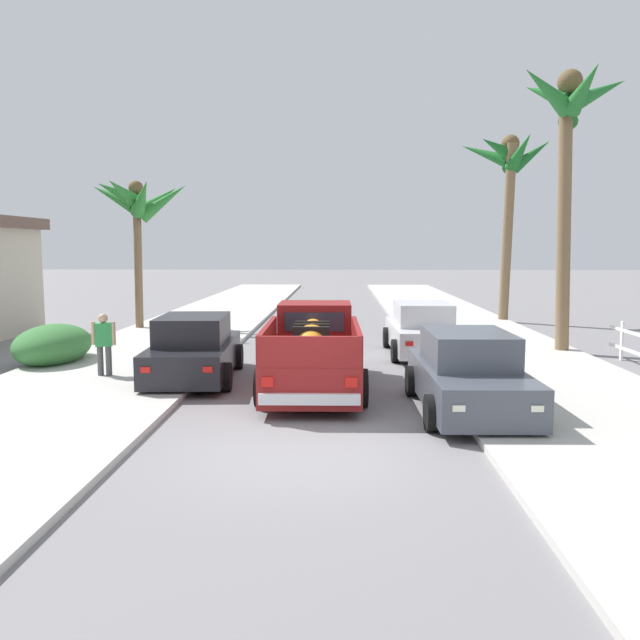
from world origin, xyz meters
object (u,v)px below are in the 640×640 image
Objects in this scene: palm_tree_right_mid at (568,129)px; hedge_bush at (53,345)px; car_left_mid at (194,350)px; pickup_truck at (313,353)px; palm_tree_left_mid at (508,174)px; palm_tree_left_fore at (138,203)px; car_left_near at (468,375)px; car_right_near at (422,331)px; pedestrian at (104,342)px.

palm_tree_right_mid reaches higher than hedge_bush.
palm_tree_right_mid reaches higher than car_left_mid.
palm_tree_left_mid reaches higher than pickup_truck.
palm_tree_left_fore is at bearing 125.29° from pickup_truck.
car_left_mid is at bearing -156.64° from palm_tree_right_mid.
car_left_mid reaches higher than hedge_bush.
hedge_bush is at bearing -90.77° from palm_tree_left_fore.
car_left_mid is 16.55m from palm_tree_left_mid.
car_left_near is 0.75× the size of palm_tree_left_fore.
palm_tree_left_mid is at bearing 61.42° from car_right_near.
pedestrian is at bearing -135.94° from palm_tree_left_mid.
car_left_mid is 0.53× the size of palm_tree_right_mid.
car_left_near is at bearing -49.39° from palm_tree_left_fore.
pedestrian is at bearing -41.68° from hedge_bush.
pedestrian reaches higher than hedge_bush.
pickup_truck is at bearing -17.83° from car_left_mid.
palm_tree_left_fore reaches higher than car_left_mid.
pickup_truck is at bearing -20.35° from hedge_bush.
pickup_truck is at bearing -120.17° from palm_tree_left_mid.
pedestrian is (-12.12, -4.50, -5.62)m from palm_tree_right_mid.
car_left_near reaches higher than hedge_bush.
pickup_truck is 0.92× the size of palm_tree_left_fore.
car_right_near is 10.24m from hedge_bush.
hedge_bush is (-0.10, -7.21, -4.21)m from palm_tree_left_fore.
car_left_near is 6.45m from car_right_near.
car_left_mid is 12.38m from palm_tree_right_mid.
car_left_near and car_right_near have the same top height.
car_left_mid is 0.57× the size of palm_tree_left_mid.
palm_tree_left_fore reaches higher than pickup_truck.
car_left_mid is 2.73× the size of pedestrian.
palm_tree_left_mid is (10.27, 11.80, 5.39)m from car_left_mid.
car_left_mid is at bearing 155.04° from car_left_near.
pickup_truck reaches higher than car_left_mid.
palm_tree_left_mid is at bearing 59.83° from pickup_truck.
hedge_bush is at bearing 159.65° from pickup_truck.
car_right_near is 7.19m from palm_tree_right_mid.
pickup_truck is at bearing -54.71° from palm_tree_left_fore.
pickup_truck is 0.68× the size of palm_tree_left_mid.
palm_tree_left_mid reaches higher than palm_tree_left_fore.
pickup_truck is 5.03m from pedestrian.
car_left_mid is (-5.91, 2.75, 0.00)m from car_left_near.
palm_tree_right_mid reaches higher than car_left_near.
palm_tree_right_mid is at bearing 59.81° from car_left_near.
pickup_truck is 3.29× the size of pedestrian.
palm_tree_right_mid is (14.11, -4.57, 1.77)m from palm_tree_left_fore.
palm_tree_left_mid is (4.41, 8.10, 5.39)m from car_right_near.
pedestrian is at bearing -77.63° from palm_tree_left_fore.
car_left_near and car_left_mid have the same top height.
palm_tree_right_mid reaches higher than pickup_truck.
car_left_near is 15.88m from palm_tree_left_fore.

